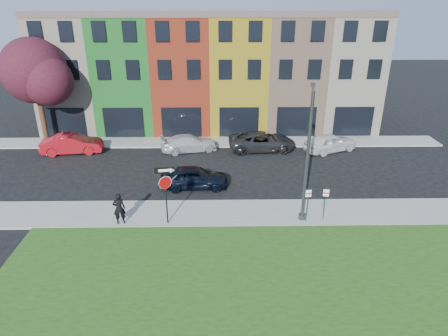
{
  "coord_description": "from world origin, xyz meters",
  "views": [
    {
      "loc": [
        -1.83,
        -17.18,
        11.88
      ],
      "look_at": [
        -1.49,
        4.0,
        2.49
      ],
      "focal_mm": 32.0,
      "sensor_mm": 36.0,
      "label": 1
    }
  ],
  "objects_px": {
    "man": "(119,208)",
    "sedan_near": "(194,177)",
    "stop_sign": "(165,184)",
    "street_lamp": "(307,157)"
  },
  "relations": [
    {
      "from": "man",
      "to": "sedan_near",
      "type": "height_order",
      "value": "man"
    },
    {
      "from": "man",
      "to": "sedan_near",
      "type": "relative_size",
      "value": 0.42
    },
    {
      "from": "sedan_near",
      "to": "street_lamp",
      "type": "xyz_separation_m",
      "value": [
        6.34,
        -4.06,
        3.05
      ]
    },
    {
      "from": "man",
      "to": "sedan_near",
      "type": "xyz_separation_m",
      "value": [
        3.84,
        4.58,
        -0.3
      ]
    },
    {
      "from": "stop_sign",
      "to": "man",
      "type": "xyz_separation_m",
      "value": [
        -2.61,
        0.02,
        -1.47
      ]
    },
    {
      "from": "stop_sign",
      "to": "street_lamp",
      "type": "relative_size",
      "value": 0.46
    },
    {
      "from": "street_lamp",
      "to": "sedan_near",
      "type": "bearing_deg",
      "value": 159.51
    },
    {
      "from": "man",
      "to": "sedan_near",
      "type": "distance_m",
      "value": 5.98
    },
    {
      "from": "stop_sign",
      "to": "sedan_near",
      "type": "distance_m",
      "value": 5.08
    },
    {
      "from": "stop_sign",
      "to": "man",
      "type": "relative_size",
      "value": 1.83
    }
  ]
}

